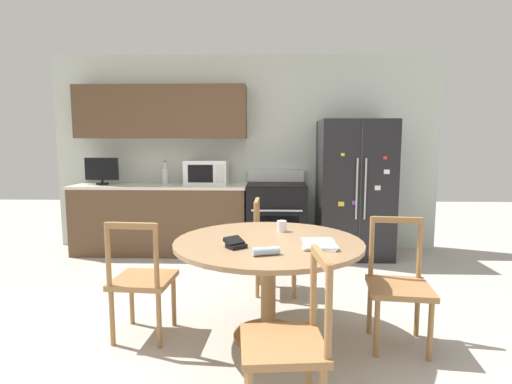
# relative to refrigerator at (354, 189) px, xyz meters

# --- Properties ---
(ground_plane) EXTENTS (14.00, 14.00, 0.00)m
(ground_plane) POSITION_rel_refrigerator_xyz_m (-1.41, -2.22, -0.86)
(ground_plane) COLOR #B2ADA3
(back_wall) EXTENTS (5.20, 0.44, 2.60)m
(back_wall) POSITION_rel_refrigerator_xyz_m (-1.71, 0.37, 0.59)
(back_wall) COLOR silver
(back_wall) RESTS_ON ground_plane
(kitchen_counter) EXTENTS (2.25, 0.64, 0.90)m
(kitchen_counter) POSITION_rel_refrigerator_xyz_m (-2.49, 0.07, -0.41)
(kitchen_counter) COLOR brown
(kitchen_counter) RESTS_ON ground_plane
(refrigerator) EXTENTS (0.90, 0.74, 1.72)m
(refrigerator) POSITION_rel_refrigerator_xyz_m (0.00, 0.00, 0.00)
(refrigerator) COLOR black
(refrigerator) RESTS_ON ground_plane
(oven_range) EXTENTS (0.75, 0.68, 1.08)m
(oven_range) POSITION_rel_refrigerator_xyz_m (-0.98, 0.04, -0.39)
(oven_range) COLOR black
(oven_range) RESTS_ON ground_plane
(microwave) EXTENTS (0.54, 0.40, 0.31)m
(microwave) POSITION_rel_refrigerator_xyz_m (-1.89, 0.10, 0.20)
(microwave) COLOR white
(microwave) RESTS_ON kitchen_counter
(countertop_tv) EXTENTS (0.43, 0.16, 0.35)m
(countertop_tv) POSITION_rel_refrigerator_xyz_m (-3.26, 0.06, 0.23)
(countertop_tv) COLOR black
(countertop_tv) RESTS_ON kitchen_counter
(counter_bottle) EXTENTS (0.08, 0.08, 0.30)m
(counter_bottle) POSITION_rel_refrigerator_xyz_m (-2.45, 0.14, 0.15)
(counter_bottle) COLOR silver
(counter_bottle) RESTS_ON kitchen_counter
(dining_table) EXTENTS (1.37, 1.37, 0.74)m
(dining_table) POSITION_rel_refrigerator_xyz_m (-1.08, -2.22, -0.24)
(dining_table) COLOR #997551
(dining_table) RESTS_ON ground_plane
(dining_chair_right) EXTENTS (0.46, 0.46, 0.90)m
(dining_chair_right) POSITION_rel_refrigerator_xyz_m (-0.15, -2.30, -0.43)
(dining_chair_right) COLOR #9E7042
(dining_chair_right) RESTS_ON ground_plane
(dining_chair_near) EXTENTS (0.46, 0.46, 0.90)m
(dining_chair_near) POSITION_rel_refrigerator_xyz_m (-0.98, -3.14, -0.43)
(dining_chair_near) COLOR #9E7042
(dining_chair_near) RESTS_ON ground_plane
(dining_chair_far) EXTENTS (0.43, 0.43, 0.90)m
(dining_chair_far) POSITION_rel_refrigerator_xyz_m (-1.04, -1.29, -0.43)
(dining_chair_far) COLOR #9E7042
(dining_chair_far) RESTS_ON ground_plane
(dining_chair_left) EXTENTS (0.45, 0.45, 0.90)m
(dining_chair_left) POSITION_rel_refrigerator_xyz_m (-2.01, -2.25, -0.43)
(dining_chair_left) COLOR #9E7042
(dining_chair_left) RESTS_ON ground_plane
(candle_glass) EXTENTS (0.08, 0.08, 0.09)m
(candle_glass) POSITION_rel_refrigerator_xyz_m (-0.97, -1.92, -0.08)
(candle_glass) COLOR silver
(candle_glass) RESTS_ON dining_table
(folded_napkin) EXTENTS (0.18, 0.10, 0.05)m
(folded_napkin) POSITION_rel_refrigerator_xyz_m (-1.10, -2.61, -0.10)
(folded_napkin) COLOR #A3BCDB
(folded_napkin) RESTS_ON dining_table
(wallet) EXTENTS (0.17, 0.17, 0.07)m
(wallet) POSITION_rel_refrigerator_xyz_m (-1.31, -2.43, -0.10)
(wallet) COLOR black
(wallet) RESTS_ON dining_table
(mail_stack) EXTENTS (0.26, 0.33, 0.02)m
(mail_stack) POSITION_rel_refrigerator_xyz_m (-0.73, -2.37, -0.11)
(mail_stack) COLOR white
(mail_stack) RESTS_ON dining_table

